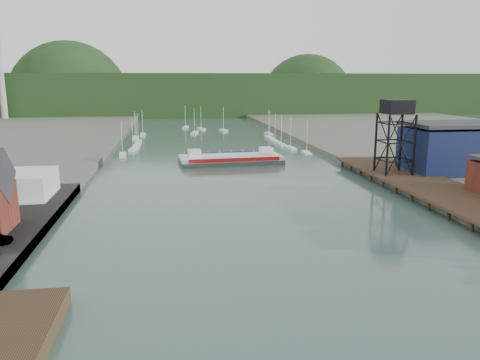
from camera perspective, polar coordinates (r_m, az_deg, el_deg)
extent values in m
plane|color=#2D463F|center=(45.45, 10.36, -17.58)|extent=(600.00, 600.00, 0.00)
cube|color=black|center=(98.59, 22.47, -0.77)|extent=(14.00, 70.00, 0.50)
cylinder|color=black|center=(95.90, 19.34, -1.55)|extent=(0.60, 0.60, 2.20)
cylinder|color=black|center=(102.02, 25.32, -1.24)|extent=(0.60, 0.60, 2.20)
cylinder|color=black|center=(103.70, 17.58, 3.98)|extent=(0.50, 0.50, 13.00)
cylinder|color=black|center=(106.46, 20.49, 3.98)|extent=(0.50, 0.50, 13.00)
cylinder|color=black|center=(109.06, 16.21, 4.45)|extent=(0.50, 0.50, 13.00)
cylinder|color=black|center=(111.70, 19.02, 4.44)|extent=(0.50, 0.50, 13.00)
cube|color=black|center=(106.96, 18.61, 8.46)|extent=(5.50, 5.50, 3.00)
cube|color=#0B0E34|center=(117.14, 24.40, 3.33)|extent=(20.00, 14.00, 10.00)
cube|color=#2D2D33|center=(116.49, 24.65, 6.20)|extent=(20.50, 14.50, 0.80)
cube|color=silver|center=(143.47, -14.10, 2.96)|extent=(2.67, 7.65, 0.90)
cube|color=silver|center=(154.51, -12.88, 3.66)|extent=(2.81, 7.67, 0.90)
cube|color=silver|center=(163.23, -12.46, 4.12)|extent=(2.35, 7.59, 0.90)
cube|color=silver|center=(173.05, -12.28, 4.57)|extent=(2.01, 7.50, 0.90)
cube|color=silver|center=(185.29, -12.62, 5.05)|extent=(2.00, 7.50, 0.90)
cube|color=silver|center=(194.90, -11.75, 5.42)|extent=(2.16, 7.54, 0.90)
cube|color=silver|center=(143.95, 8.12, 3.24)|extent=(2.53, 7.62, 0.90)
cube|color=silver|center=(154.31, 6.16, 3.89)|extent=(2.76, 7.67, 0.90)
cube|color=silver|center=(162.50, 5.04, 4.33)|extent=(2.22, 7.56, 0.90)
cube|color=silver|center=(171.14, 4.27, 4.74)|extent=(2.18, 7.54, 0.90)
cube|color=silver|center=(181.97, 3.62, 5.19)|extent=(2.46, 7.61, 0.90)
cube|color=silver|center=(193.68, 3.51, 5.61)|extent=(2.48, 7.61, 0.90)
cube|color=silver|center=(198.67, -5.56, 5.74)|extent=(3.78, 7.76, 0.90)
cube|color=silver|center=(207.69, -2.02, 6.07)|extent=(3.31, 7.74, 0.90)
cube|color=silver|center=(214.78, -4.77, 6.24)|extent=(3.76, 7.76, 0.90)
cube|color=silver|center=(222.39, -6.66, 6.40)|extent=(3.40, 7.74, 0.90)
cylinder|color=#A8A9A4|center=(286.31, -27.25, 12.39)|extent=(3.20, 3.20, 60.00)
cube|color=#1A3316|center=(337.60, -6.37, 10.34)|extent=(500.00, 120.00, 28.00)
sphere|color=#1A3316|center=(343.98, -19.96, 9.06)|extent=(80.00, 80.00, 80.00)
sphere|color=#1A3316|center=(362.64, 8.14, 9.46)|extent=(70.00, 70.00, 70.00)
cube|color=#454547|center=(128.01, -1.12, 2.34)|extent=(28.28, 12.79, 1.11)
cube|color=silver|center=(127.84, -1.12, 2.78)|extent=(28.28, 12.79, 0.88)
cube|color=#B41914|center=(122.40, -0.62, 2.47)|extent=(24.28, 1.71, 0.99)
cube|color=navy|center=(133.22, -1.59, 3.26)|extent=(24.28, 1.71, 0.99)
cube|color=silver|center=(126.12, -5.57, 3.21)|extent=(3.52, 3.52, 2.21)
cube|color=silver|center=(129.88, 3.19, 3.51)|extent=(3.52, 3.52, 2.21)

